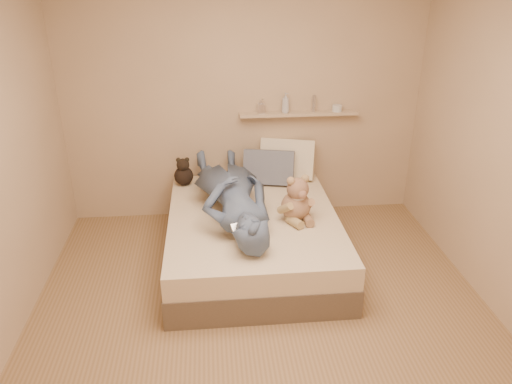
{
  "coord_description": "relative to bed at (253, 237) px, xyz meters",
  "views": [
    {
      "loc": [
        -0.35,
        -2.99,
        2.49
      ],
      "look_at": [
        0.0,
        0.65,
        0.8
      ],
      "focal_mm": 35.0,
      "sensor_mm": 36.0,
      "label": 1
    }
  ],
  "objects": [
    {
      "name": "room",
      "position": [
        0.0,
        -0.93,
        1.08
      ],
      "size": [
        3.8,
        3.8,
        3.8
      ],
      "color": "olive",
      "rests_on": "ground"
    },
    {
      "name": "bed",
      "position": [
        0.0,
        0.0,
        0.0
      ],
      "size": [
        1.5,
        1.9,
        0.45
      ],
      "color": "brown",
      "rests_on": "floor"
    },
    {
      "name": "game_console",
      "position": [
        -0.13,
        -0.51,
        0.39
      ],
      "size": [
        0.2,
        0.14,
        0.06
      ],
      "color": "silver",
      "rests_on": "bed"
    },
    {
      "name": "teddy_bear",
      "position": [
        0.37,
        -0.14,
        0.4
      ],
      "size": [
        0.33,
        0.34,
        0.42
      ],
      "color": "#966B52",
      "rests_on": "bed"
    },
    {
      "name": "dark_plush",
      "position": [
        -0.63,
        0.72,
        0.35
      ],
      "size": [
        0.19,
        0.19,
        0.29
      ],
      "color": "black",
      "rests_on": "bed"
    },
    {
      "name": "pillow_cream",
      "position": [
        0.43,
        0.83,
        0.43
      ],
      "size": [
        0.6,
        0.42,
        0.43
      ],
      "primitive_type": "cube",
      "rotation": [
        -0.31,
        0.0,
        -0.28
      ],
      "color": "beige",
      "rests_on": "bed"
    },
    {
      "name": "pillow_grey",
      "position": [
        0.22,
        0.69,
        0.4
      ],
      "size": [
        0.54,
        0.34,
        0.37
      ],
      "primitive_type": "cube",
      "rotation": [
        -0.29,
        0.0,
        -0.23
      ],
      "color": "slate",
      "rests_on": "bed"
    },
    {
      "name": "person",
      "position": [
        -0.18,
        0.04,
        0.43
      ],
      "size": [
        0.86,
        1.74,
        0.4
      ],
      "primitive_type": "imported",
      "rotation": [
        0.0,
        0.0,
        3.3
      ],
      "color": "#46556E",
      "rests_on": "bed"
    },
    {
      "name": "wall_shelf",
      "position": [
        0.55,
        0.91,
        0.88
      ],
      "size": [
        1.2,
        0.12,
        0.03
      ],
      "primitive_type": "cube",
      "color": "tan",
      "rests_on": "wall_back"
    },
    {
      "name": "shelf_bottles",
      "position": [
        0.49,
        0.91,
        0.97
      ],
      "size": [
        0.86,
        0.11,
        0.2
      ],
      "color": "silver",
      "rests_on": "wall_shelf"
    }
  ]
}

